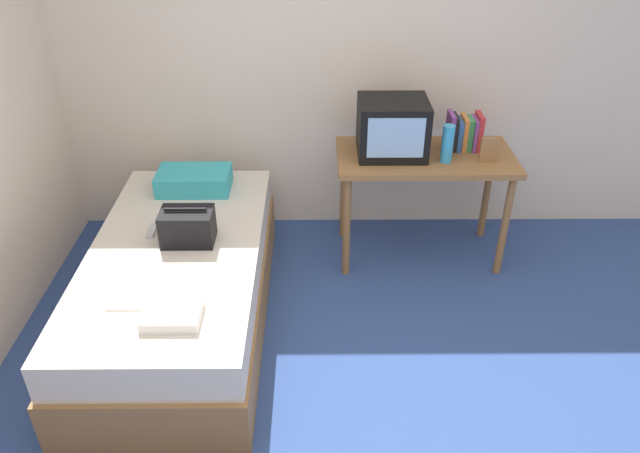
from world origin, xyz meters
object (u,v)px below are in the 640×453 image
at_px(folded_towel, 172,315).
at_px(desk, 424,168).
at_px(remote_silver, 152,230).
at_px(book_row, 464,133).
at_px(bed, 180,284).
at_px(remote_dark, 178,308).
at_px(pillow, 194,180).
at_px(magazine, 133,292).
at_px(tv, 392,128).
at_px(water_bottle, 447,144).
at_px(picture_frame, 489,150).
at_px(handbag, 188,227).

bearing_deg(folded_towel, desk, 43.59).
bearing_deg(remote_silver, book_row, 18.35).
bearing_deg(bed, remote_dark, -76.85).
relative_size(pillow, magazine, 1.65).
relative_size(book_row, remote_dark, 1.59).
bearing_deg(magazine, tv, 38.98).
xyz_separation_m(water_bottle, remote_dark, (-1.51, -1.17, -0.36)).
relative_size(bed, folded_towel, 7.14).
distance_m(pillow, folded_towel, 1.34).
height_order(picture_frame, folded_towel, picture_frame).
height_order(pillow, remote_dark, pillow).
bearing_deg(remote_dark, handbag, 95.13).
bearing_deg(desk, picture_frame, -16.67).
xyz_separation_m(handbag, magazine, (-0.21, -0.49, -0.10)).
height_order(remote_silver, folded_towel, folded_towel).
distance_m(desk, remote_silver, 1.79).
distance_m(desk, water_bottle, 0.27).
bearing_deg(folded_towel, remote_dark, 78.19).
xyz_separation_m(water_bottle, picture_frame, (0.27, -0.01, -0.04)).
relative_size(desk, remote_dark, 7.44).
relative_size(water_bottle, remote_dark, 1.57).
height_order(tv, folded_towel, tv).
relative_size(desk, remote_silver, 8.06).
bearing_deg(remote_dark, tv, 47.84).
height_order(handbag, remote_dark, handbag).
xyz_separation_m(bed, book_row, (1.79, 0.81, 0.63)).
distance_m(bed, tv, 1.65).
distance_m(bed, remote_dark, 0.65).
bearing_deg(pillow, picture_frame, -2.91).
distance_m(pillow, remote_silver, 0.57).
xyz_separation_m(desk, tv, (-0.23, 0.02, 0.28)).
bearing_deg(desk, water_bottle, -43.93).
bearing_deg(picture_frame, desk, 163.33).
bearing_deg(desk, handbag, -155.79).
xyz_separation_m(desk, picture_frame, (0.38, -0.11, 0.18)).
height_order(bed, pillow, pillow).
bearing_deg(remote_dark, remote_silver, 112.22).
relative_size(handbag, remote_dark, 1.92).
relative_size(desk, pillow, 2.42).
relative_size(bed, remote_silver, 13.89).
height_order(desk, tv, tv).
xyz_separation_m(desk, handbag, (-1.46, -0.66, -0.04)).
height_order(water_bottle, handbag, water_bottle).
xyz_separation_m(magazine, folded_towel, (0.25, -0.21, 0.02)).
relative_size(tv, book_row, 1.78).
bearing_deg(remote_silver, water_bottle, 13.92).
relative_size(desk, magazine, 4.00).
bearing_deg(tv, handbag, -151.19).
bearing_deg(book_row, folded_towel, -139.21).
distance_m(water_bottle, handbag, 1.68).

